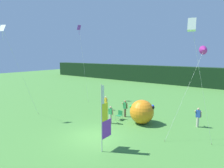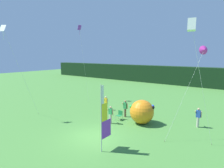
% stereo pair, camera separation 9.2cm
% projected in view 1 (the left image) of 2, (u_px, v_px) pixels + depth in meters
% --- Properties ---
extents(ground_plane, '(120.00, 120.00, 0.00)m').
position_uv_depth(ground_plane, '(93.00, 136.00, 14.65)').
color(ground_plane, '#478438').
extents(distant_treeline, '(80.00, 2.40, 3.88)m').
position_uv_depth(distant_treeline, '(192.00, 77.00, 38.22)').
color(distant_treeline, black).
rests_on(distant_treeline, ground).
extents(banner_flag, '(0.06, 1.03, 4.45)m').
position_uv_depth(banner_flag, '(105.00, 119.00, 12.25)').
color(banner_flag, '#B7B7BC').
rests_on(banner_flag, ground).
extents(person_near_banner, '(0.55, 0.48, 1.72)m').
position_uv_depth(person_near_banner, '(125.00, 108.00, 19.18)').
color(person_near_banner, brown).
rests_on(person_near_banner, ground).
extents(person_mid_field, '(0.55, 0.48, 1.64)m').
position_uv_depth(person_mid_field, '(111.00, 114.00, 17.28)').
color(person_mid_field, '#B7B2A3').
rests_on(person_mid_field, ground).
extents(person_far_left, '(0.55, 0.48, 1.58)m').
position_uv_depth(person_far_left, '(106.00, 103.00, 21.68)').
color(person_far_left, '#B7B2A3').
rests_on(person_far_left, ground).
extents(person_far_right, '(0.55, 0.48, 1.73)m').
position_uv_depth(person_far_right, '(198.00, 117.00, 16.43)').
color(person_far_right, '#B7B2A3').
rests_on(person_far_right, ground).
extents(inflatable_balloon, '(2.21, 2.20, 2.20)m').
position_uv_depth(inflatable_balloon, '(142.00, 112.00, 17.30)').
color(inflatable_balloon, orange).
rests_on(inflatable_balloon, ground).
extents(folding_chair, '(0.51, 0.51, 0.89)m').
position_uv_depth(folding_chair, '(120.00, 115.00, 18.38)').
color(folding_chair, '#BCBCC1').
rests_on(folding_chair, ground).
extents(kite_white_diamond_0, '(1.12, 2.92, 9.00)m').
position_uv_depth(kite_white_diamond_0, '(5.00, 36.00, 17.50)').
color(kite_white_diamond_0, brown).
rests_on(kite_white_diamond_0, ground).
extents(kite_magenta_delta_1, '(2.04, 3.19, 6.98)m').
position_uv_depth(kite_magenta_delta_1, '(204.00, 50.00, 14.07)').
color(kite_magenta_delta_1, brown).
rests_on(kite_magenta_delta_1, ground).
extents(kite_white_box_2, '(1.98, 1.10, 8.63)m').
position_uv_depth(kite_white_box_2, '(192.00, 25.00, 12.45)').
color(kite_white_box_2, brown).
rests_on(kite_white_box_2, ground).
extents(kite_purple_diamond_3, '(2.07, 0.70, 10.22)m').
position_uv_depth(kite_purple_diamond_3, '(80.00, 35.00, 25.41)').
color(kite_purple_diamond_3, brown).
rests_on(kite_purple_diamond_3, ground).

